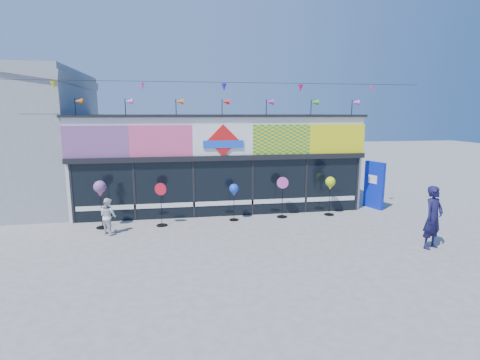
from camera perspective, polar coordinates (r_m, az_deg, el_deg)
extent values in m
plane|color=slate|center=(12.22, -0.46, -9.77)|extent=(80.00, 80.00, 0.00)
cube|color=silver|center=(17.57, -3.62, 3.07)|extent=(12.00, 5.00, 4.00)
cube|color=black|center=(15.19, -2.55, -1.29)|extent=(11.60, 0.12, 2.30)
cube|color=black|center=(14.96, -2.57, 3.38)|extent=(12.00, 0.30, 0.20)
cube|color=white|center=(15.30, -2.52, -3.51)|extent=(11.40, 0.10, 0.18)
cube|color=black|center=(17.43, -3.70, 9.77)|extent=(12.20, 5.20, 0.10)
cube|color=black|center=(15.58, -24.23, -1.90)|extent=(0.08, 0.14, 2.30)
cube|color=black|center=(15.16, -15.79, -1.69)|extent=(0.08, 0.14, 2.30)
cube|color=black|center=(15.09, -7.08, -1.44)|extent=(0.08, 0.14, 2.30)
cube|color=black|center=(15.38, 1.89, -1.15)|extent=(0.08, 0.14, 2.30)
cube|color=black|center=(15.99, 9.99, -0.86)|extent=(0.08, 0.14, 2.30)
cube|color=black|center=(16.90, 17.36, -0.58)|extent=(0.08, 0.14, 2.30)
cube|color=red|center=(15.09, -21.09, 5.44)|extent=(2.40, 0.08, 1.20)
cube|color=#E54C7E|center=(14.80, -11.91, 5.82)|extent=(2.40, 0.08, 1.20)
cube|color=white|center=(14.91, -2.60, 6.06)|extent=(2.40, 0.08, 1.20)
cube|color=yellow|center=(15.39, 6.35, 6.14)|extent=(2.40, 0.08, 1.20)
cube|color=yellow|center=(16.22, 14.57, 6.08)|extent=(2.40, 0.08, 1.20)
cube|color=red|center=(14.85, -2.57, 6.04)|extent=(1.27, 0.06, 1.27)
cube|color=blue|center=(14.84, -2.56, 5.46)|extent=(1.60, 0.05, 0.30)
cube|color=green|center=(15.31, -18.03, -2.15)|extent=(0.78, 0.03, 0.78)
cube|color=blue|center=(15.14, -13.68, -1.13)|extent=(0.92, 0.03, 0.92)
cube|color=#E24815|center=(15.04, -9.26, 0.08)|extent=(0.78, 0.03, 0.78)
cube|color=red|center=(15.20, -4.77, -1.84)|extent=(0.92, 0.03, 0.92)
cube|color=purple|center=(15.29, -0.39, -0.81)|extent=(0.78, 0.03, 0.78)
cube|color=purple|center=(15.48, 3.91, 0.34)|extent=(0.92, 0.03, 0.92)
cube|color=yellow|center=(15.89, 8.00, -1.48)|extent=(0.78, 0.03, 0.78)
cube|color=yellow|center=(16.22, 11.99, -0.22)|extent=(0.92, 0.03, 0.92)
cylinder|color=black|center=(15.43, -23.81, 10.01)|extent=(0.03, 0.03, 0.70)
cone|color=#E95C0C|center=(15.40, -23.37, 10.97)|extent=(0.30, 0.22, 0.22)
cylinder|color=black|center=(15.10, -17.07, 10.43)|extent=(0.03, 0.03, 0.70)
cone|color=#FB53CC|center=(15.09, -16.58, 11.41)|extent=(0.30, 0.22, 0.22)
cylinder|color=black|center=(14.99, -9.72, 10.73)|extent=(0.03, 0.03, 0.70)
cone|color=#E55F0C|center=(14.99, -9.20, 11.70)|extent=(0.30, 0.22, 0.22)
cylinder|color=black|center=(15.10, -2.75, 10.86)|extent=(0.03, 0.03, 0.70)
cone|color=red|center=(15.12, -2.22, 11.81)|extent=(0.30, 0.22, 0.22)
cylinder|color=black|center=(15.42, 4.02, 10.83)|extent=(0.03, 0.03, 0.70)
cone|color=#A5239E|center=(15.46, 4.55, 11.75)|extent=(0.30, 0.22, 0.22)
cylinder|color=black|center=(15.98, 10.77, 10.66)|extent=(0.03, 0.03, 0.70)
cone|color=green|center=(16.03, 11.28, 11.53)|extent=(0.30, 0.22, 0.22)
cylinder|color=black|center=(16.69, 16.67, 10.39)|extent=(0.03, 0.03, 0.70)
cone|color=#E84DB1|center=(16.76, 17.15, 11.22)|extent=(0.30, 0.22, 0.22)
cylinder|color=black|center=(14.50, -2.46, 14.65)|extent=(16.00, 0.01, 0.01)
cone|color=yellow|center=(14.96, -26.54, 12.79)|extent=(0.20, 0.20, 0.28)
cone|color=#E84DB3|center=(14.41, -14.72, 13.64)|extent=(0.20, 0.20, 0.28)
cone|color=#2419DA|center=(14.48, -2.46, 13.94)|extent=(0.20, 0.20, 0.28)
cone|color=#DC1453|center=(15.16, 9.20, 13.65)|extent=(0.20, 0.20, 0.28)
cone|color=#D94888|center=(16.37, 19.45, 12.95)|extent=(0.20, 0.20, 0.28)
cube|color=#0C23B5|center=(17.51, 19.77, -0.73)|extent=(0.47, 1.03, 2.07)
cube|color=white|center=(17.43, 19.58, 0.10)|extent=(0.19, 0.45, 0.36)
cylinder|color=black|center=(14.76, -20.21, -6.80)|extent=(0.45, 0.45, 0.03)
cylinder|color=black|center=(14.57, -20.39, -3.99)|extent=(0.03, 0.03, 1.46)
sphere|color=#D24686|center=(14.41, -20.58, -0.97)|extent=(0.45, 0.45, 0.45)
cone|color=#D24686|center=(14.46, -20.51, -2.06)|extent=(0.22, 0.22, 0.20)
cylinder|color=black|center=(14.43, -11.80, -6.76)|extent=(0.42, 0.42, 0.03)
cylinder|color=black|center=(14.25, -11.90, -4.11)|extent=(0.02, 0.02, 1.35)
cylinder|color=red|center=(14.10, -12.00, -1.37)|extent=(0.44, 0.21, 0.46)
cylinder|color=black|center=(14.83, -0.92, -6.08)|extent=(0.37, 0.37, 0.03)
cylinder|color=black|center=(14.67, -0.93, -3.78)|extent=(0.02, 0.02, 1.20)
sphere|color=blue|center=(14.53, -0.93, -1.30)|extent=(0.37, 0.37, 0.37)
cone|color=blue|center=(14.58, -0.93, -2.19)|extent=(0.18, 0.18, 0.17)
cylinder|color=black|center=(15.35, 6.41, -5.58)|extent=(0.42, 0.42, 0.03)
cylinder|color=black|center=(15.17, 6.46, -3.04)|extent=(0.03, 0.03, 1.37)
cylinder|color=#CF45A9|center=(15.03, 6.51, -0.42)|extent=(0.46, 0.15, 0.46)
cylinder|color=black|center=(16.01, 13.40, -5.14)|extent=(0.41, 0.41, 0.03)
cylinder|color=black|center=(15.85, 13.50, -2.78)|extent=(0.02, 0.02, 1.32)
sphere|color=#C2DE12|center=(15.71, 13.61, -0.25)|extent=(0.41, 0.41, 0.41)
cone|color=#C2DE12|center=(15.75, 13.57, -1.16)|extent=(0.20, 0.20, 0.18)
imported|color=#141239|center=(13.06, 27.36, -5.10)|extent=(0.84, 0.71, 1.97)
imported|color=silver|center=(13.83, -19.44, -5.20)|extent=(0.70, 0.68, 1.28)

